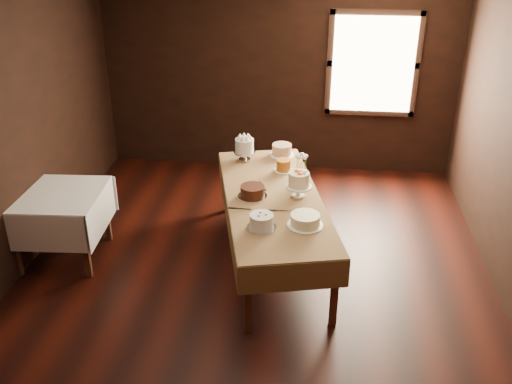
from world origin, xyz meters
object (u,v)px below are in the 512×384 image
at_px(cake_speckled, 282,150).
at_px(cake_swirl, 262,222).
at_px(cake_server_d, 299,184).
at_px(display_table, 273,201).
at_px(cake_server_e, 244,209).
at_px(side_table, 58,201).
at_px(cake_meringue, 244,150).
at_px(cake_flowers, 299,186).
at_px(cake_cream, 305,220).
at_px(flower_vase, 301,177).
at_px(cake_server_c, 261,184).
at_px(cake_server_b, 310,214).
at_px(cake_server_a, 284,211).
at_px(cake_caramel, 284,166).
at_px(cake_chocolate, 252,192).

bearing_deg(cake_speckled, cake_swirl, -91.95).
bearing_deg(cake_server_d, display_table, -177.96).
bearing_deg(cake_speckled, cake_server_e, -100.85).
distance_m(side_table, cake_meringue, 2.20).
bearing_deg(cake_flowers, cake_speckled, 103.23).
xyz_separation_m(cake_meringue, cake_cream, (0.79, -1.50, -0.07)).
distance_m(side_table, cake_server_e, 2.04).
distance_m(display_table, flower_vase, 0.48).
xyz_separation_m(cake_server_d, flower_vase, (0.01, 0.04, 0.06)).
xyz_separation_m(cake_meringue, cake_server_c, (0.27, -0.65, -0.12)).
relative_size(display_table, cake_server_b, 11.23).
bearing_deg(cake_meringue, cake_speckled, 24.42).
bearing_deg(cake_server_d, flower_vase, 23.24).
distance_m(cake_cream, cake_server_c, 1.00).
xyz_separation_m(cake_flowers, cake_server_b, (0.13, -0.39, -0.12)).
bearing_deg(cake_flowers, cake_server_a, -109.97).
bearing_deg(cake_caramel, side_table, -159.91).
xyz_separation_m(cake_speckled, cake_server_e, (-0.28, -1.44, -0.06)).
bearing_deg(cake_swirl, cake_flowers, 65.97).
bearing_deg(cake_server_e, flower_vase, 54.06).
bearing_deg(cake_flowers, cake_swirl, -114.03).
bearing_deg(cake_server_c, cake_flowers, -142.74).
xyz_separation_m(cake_caramel, cake_swirl, (-0.12, -1.34, 0.00)).
distance_m(side_table, flower_vase, 2.65).
xyz_separation_m(cake_server_e, flower_vase, (0.54, 0.69, 0.06)).
bearing_deg(cake_speckled, side_table, -150.13).
xyz_separation_m(cake_server_a, cake_server_b, (0.26, -0.05, 0.00)).
bearing_deg(side_table, cake_chocolate, 4.97).
bearing_deg(cake_chocolate, side_table, -175.03).
height_order(cake_server_b, flower_vase, flower_vase).
bearing_deg(cake_flowers, display_table, -173.18).
xyz_separation_m(cake_caramel, cake_chocolate, (-0.28, -0.69, -0.01)).
bearing_deg(cake_meringue, cake_swirl, -76.79).
relative_size(cake_meringue, cake_swirl, 0.97).
bearing_deg(side_table, cake_cream, -7.97).
bearing_deg(cake_chocolate, cake_caramel, 67.72).
distance_m(cake_meringue, cake_server_d, 0.92).
distance_m(cake_chocolate, flower_vase, 0.63).
xyz_separation_m(cake_swirl, cake_server_a, (0.19, 0.37, -0.07)).
relative_size(display_table, cake_chocolate, 7.48).
bearing_deg(side_table, cake_speckled, 29.87).
bearing_deg(cake_cream, cake_caramel, 103.40).
bearing_deg(display_table, cake_swirl, -94.34).
distance_m(cake_meringue, cake_server_e, 1.26).
distance_m(cake_cream, cake_server_a, 0.35).
bearing_deg(cake_meringue, cake_server_e, -82.65).
height_order(cake_server_b, cake_server_c, same).
distance_m(cake_caramel, cake_server_d, 0.39).
xyz_separation_m(side_table, cake_flowers, (2.57, 0.24, 0.21)).
distance_m(side_table, cake_swirl, 2.31).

